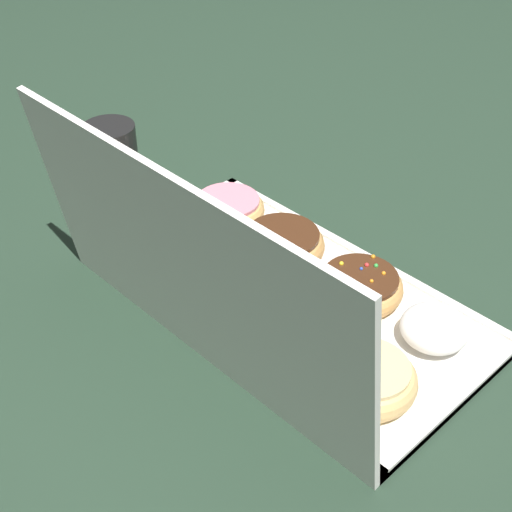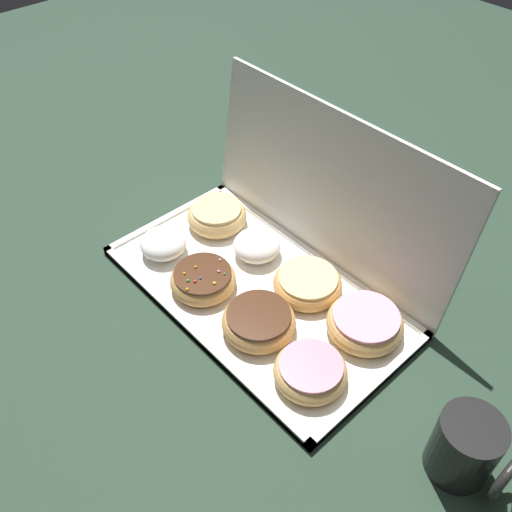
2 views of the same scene
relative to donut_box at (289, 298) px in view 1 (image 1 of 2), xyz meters
name	(u,v)px [view 1 (image 1 of 2)]	position (x,y,z in m)	size (l,w,h in m)	color
ground_plane	(289,301)	(0.00, 0.00, -0.01)	(3.00, 3.00, 0.00)	#233828
donut_box	(289,298)	(0.00, 0.00, 0.00)	(0.52, 0.28, 0.01)	white
box_lid_open	(186,274)	(0.00, 0.17, 0.13)	(0.52, 0.28, 0.01)	white
powdered_filled_donut_0	(435,328)	(-0.18, -0.06, 0.03)	(0.08, 0.08, 0.04)	white
sprinkle_donut_1	(360,286)	(-0.07, -0.06, 0.02)	(0.11, 0.11, 0.04)	tan
chocolate_frosted_donut_2	(282,244)	(0.07, -0.05, 0.02)	(0.12, 0.12, 0.04)	tan
pink_frosted_donut_3	(228,209)	(0.18, -0.06, 0.02)	(0.11, 0.11, 0.04)	tan
glazed_ring_donut_4	(367,379)	(-0.18, 0.06, 0.03)	(0.11, 0.11, 0.04)	#E5B770
powdered_filled_donut_5	(293,328)	(-0.06, 0.06, 0.03)	(0.09, 0.09, 0.04)	white
glazed_ring_donut_6	(222,285)	(0.06, 0.06, 0.02)	(0.12, 0.12, 0.03)	tan
pink_frosted_donut_7	(162,244)	(0.18, 0.07, 0.03)	(0.12, 0.12, 0.04)	tan
coffee_mug	(110,153)	(0.40, -0.01, 0.05)	(0.10, 0.08, 0.10)	black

